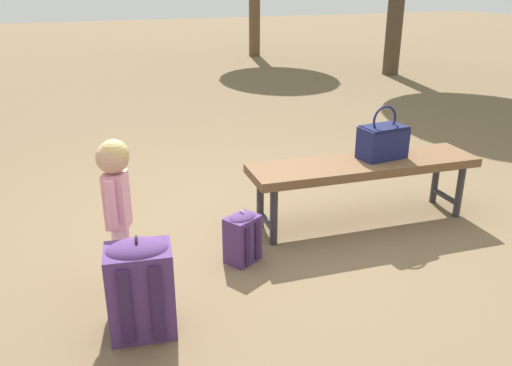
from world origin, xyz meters
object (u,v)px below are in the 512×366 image
(park_bench, at_px, (364,169))
(backpack_large, at_px, (141,285))
(handbag, at_px, (383,140))
(backpack_small, at_px, (242,236))
(child_standing, at_px, (116,192))

(park_bench, xyz_separation_m, backpack_large, (1.65, 0.67, -0.13))
(handbag, height_order, backpack_small, handbag)
(park_bench, distance_m, backpack_small, 1.02)
(backpack_large, bearing_deg, backpack_small, -146.08)
(child_standing, bearing_deg, handbag, -172.96)
(park_bench, height_order, handbag, handbag)
(backpack_small, bearing_deg, handbag, -168.42)
(park_bench, relative_size, backpack_small, 4.86)
(child_standing, bearing_deg, backpack_large, 92.43)
(park_bench, height_order, child_standing, child_standing)
(park_bench, distance_m, child_standing, 1.69)
(child_standing, relative_size, backpack_small, 2.53)
(backpack_large, xyz_separation_m, backpack_small, (-0.68, -0.46, -0.09))
(park_bench, bearing_deg, child_standing, 7.00)
(handbag, height_order, backpack_large, handbag)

